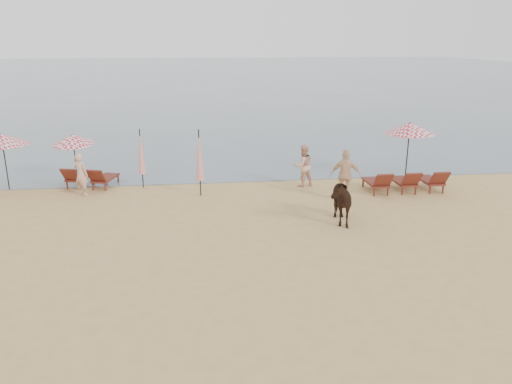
% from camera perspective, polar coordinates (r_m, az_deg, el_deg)
% --- Properties ---
extents(ground, '(120.00, 120.00, 0.00)m').
position_cam_1_polar(ground, '(12.27, 2.89, -11.85)').
color(ground, tan).
rests_on(ground, ground).
extents(sea, '(160.00, 140.00, 0.06)m').
position_cam_1_polar(sea, '(90.78, -5.90, 13.36)').
color(sea, '#51606B').
rests_on(sea, ground).
extents(lounger_cluster_left, '(2.18, 2.13, 0.64)m').
position_cam_1_polar(lounger_cluster_left, '(21.78, -18.44, 1.64)').
color(lounger_cluster_left, maroon).
rests_on(lounger_cluster_left, ground).
extents(lounger_cluster_right, '(3.01, 1.80, 0.66)m').
position_cam_1_polar(lounger_cluster_right, '(20.92, 16.69, 1.23)').
color(lounger_cluster_right, maroon).
rests_on(lounger_cluster_right, ground).
extents(umbrella_open_left_a, '(2.06, 2.06, 2.34)m').
position_cam_1_polar(umbrella_open_left_a, '(22.30, -27.05, 5.38)').
color(umbrella_open_left_a, black).
rests_on(umbrella_open_left_a, ground).
extents(umbrella_open_left_b, '(1.69, 1.73, 2.16)m').
position_cam_1_polar(umbrella_open_left_b, '(22.47, -20.18, 5.67)').
color(umbrella_open_left_b, black).
rests_on(umbrella_open_left_b, ground).
extents(umbrella_open_right, '(2.10, 2.10, 2.57)m').
position_cam_1_polar(umbrella_open_right, '(22.16, 17.16, 6.98)').
color(umbrella_open_right, black).
rests_on(umbrella_open_right, ground).
extents(umbrella_closed_left, '(0.30, 0.30, 2.46)m').
position_cam_1_polar(umbrella_closed_left, '(20.90, -13.02, 4.49)').
color(umbrella_closed_left, black).
rests_on(umbrella_closed_left, ground).
extents(umbrella_closed_right, '(0.32, 0.32, 2.63)m').
position_cam_1_polar(umbrella_closed_right, '(19.39, -6.49, 4.18)').
color(umbrella_closed_right, black).
rests_on(umbrella_closed_right, ground).
extents(cow, '(0.95, 1.94, 1.61)m').
position_cam_1_polar(cow, '(16.85, 9.28, -0.82)').
color(cow, black).
rests_on(cow, ground).
extents(beachgoer_left, '(0.74, 0.67, 1.69)m').
position_cam_1_polar(beachgoer_left, '(20.69, -19.37, 1.92)').
color(beachgoer_left, '#D79F86').
rests_on(beachgoer_left, ground).
extents(beachgoer_right_a, '(1.02, 0.90, 1.77)m').
position_cam_1_polar(beachgoer_right_a, '(20.81, 5.40, 3.02)').
color(beachgoer_right_a, '#DAA388').
rests_on(beachgoer_right_a, ground).
extents(beachgoer_right_b, '(1.24, 0.76, 1.96)m').
position_cam_1_polar(beachgoer_right_b, '(19.20, 10.20, 1.92)').
color(beachgoer_right_b, '#DBB089').
rests_on(beachgoer_right_b, ground).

